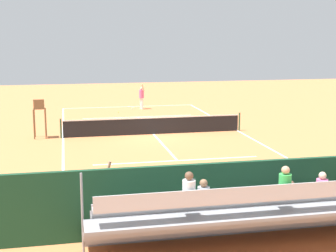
{
  "coord_description": "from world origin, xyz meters",
  "views": [
    {
      "loc": [
        4.79,
        26.79,
        5.54
      ],
      "look_at": [
        0.0,
        4.0,
        1.2
      ],
      "focal_mm": 52.59,
      "sensor_mm": 36.0,
      "label": 1
    }
  ],
  "objects_px": {
    "courtside_bench": "(311,196)",
    "line_judge": "(110,193)",
    "bleacher_stand": "(265,212)",
    "tennis_player": "(141,96)",
    "equipment_bag": "(250,214)",
    "tennis_net": "(153,125)",
    "umpire_chair": "(39,114)",
    "tennis_ball_near": "(118,112)",
    "tennis_racket": "(133,108)"
  },
  "relations": [
    {
      "from": "equipment_bag",
      "to": "bleacher_stand",
      "type": "bearing_deg",
      "value": 78.66
    },
    {
      "from": "courtside_bench",
      "to": "equipment_bag",
      "type": "bearing_deg",
      "value": 3.54
    },
    {
      "from": "bleacher_stand",
      "to": "tennis_player",
      "type": "relative_size",
      "value": 4.7
    },
    {
      "from": "tennis_net",
      "to": "courtside_bench",
      "type": "relative_size",
      "value": 5.72
    },
    {
      "from": "equipment_bag",
      "to": "tennis_player",
      "type": "distance_m",
      "value": 22.95
    },
    {
      "from": "umpire_chair",
      "to": "equipment_bag",
      "type": "height_order",
      "value": "umpire_chair"
    },
    {
      "from": "tennis_player",
      "to": "tennis_racket",
      "type": "relative_size",
      "value": 3.34
    },
    {
      "from": "umpire_chair",
      "to": "equipment_bag",
      "type": "relative_size",
      "value": 2.38
    },
    {
      "from": "tennis_net",
      "to": "equipment_bag",
      "type": "xyz_separation_m",
      "value": [
        -0.58,
        13.4,
        -0.32
      ]
    },
    {
      "from": "bleacher_stand",
      "to": "equipment_bag",
      "type": "xyz_separation_m",
      "value": [
        -0.4,
        -1.98,
        -0.79
      ]
    },
    {
      "from": "courtside_bench",
      "to": "tennis_player",
      "type": "height_order",
      "value": "tennis_player"
    },
    {
      "from": "tennis_racket",
      "to": "line_judge",
      "type": "distance_m",
      "value": 23.51
    },
    {
      "from": "equipment_bag",
      "to": "line_judge",
      "type": "xyz_separation_m",
      "value": [
        4.22,
        -0.28,
        0.84
      ]
    },
    {
      "from": "courtside_bench",
      "to": "tennis_ball_near",
      "type": "height_order",
      "value": "courtside_bench"
    },
    {
      "from": "courtside_bench",
      "to": "line_judge",
      "type": "distance_m",
      "value": 6.31
    },
    {
      "from": "tennis_net",
      "to": "tennis_racket",
      "type": "xyz_separation_m",
      "value": [
        -0.2,
        -10.05,
        -0.49
      ]
    },
    {
      "from": "bleacher_stand",
      "to": "tennis_racket",
      "type": "distance_m",
      "value": 25.45
    },
    {
      "from": "tennis_racket",
      "to": "tennis_player",
      "type": "bearing_deg",
      "value": 139.24
    },
    {
      "from": "tennis_racket",
      "to": "courtside_bench",
      "type": "bearing_deg",
      "value": 96.01
    },
    {
      "from": "tennis_net",
      "to": "bleacher_stand",
      "type": "xyz_separation_m",
      "value": [
        -0.19,
        15.38,
        0.47
      ]
    },
    {
      "from": "tennis_player",
      "to": "equipment_bag",
      "type": "bearing_deg",
      "value": 89.45
    },
    {
      "from": "tennis_ball_near",
      "to": "line_judge",
      "type": "relative_size",
      "value": 0.03
    },
    {
      "from": "bleacher_stand",
      "to": "umpire_chair",
      "type": "xyz_separation_m",
      "value": [
        6.39,
        -15.6,
        0.34
      ]
    },
    {
      "from": "courtside_bench",
      "to": "equipment_bag",
      "type": "height_order",
      "value": "courtside_bench"
    },
    {
      "from": "tennis_net",
      "to": "line_judge",
      "type": "bearing_deg",
      "value": 74.51
    },
    {
      "from": "tennis_net",
      "to": "umpire_chair",
      "type": "bearing_deg",
      "value": -2.05
    },
    {
      "from": "equipment_bag",
      "to": "tennis_player",
      "type": "relative_size",
      "value": 0.47
    },
    {
      "from": "tennis_ball_near",
      "to": "equipment_bag",
      "type": "bearing_deg",
      "value": 94.41
    },
    {
      "from": "tennis_net",
      "to": "courtside_bench",
      "type": "bearing_deg",
      "value": 101.33
    },
    {
      "from": "tennis_net",
      "to": "bleacher_stand",
      "type": "relative_size",
      "value": 1.14
    },
    {
      "from": "umpire_chair",
      "to": "courtside_bench",
      "type": "height_order",
      "value": "umpire_chair"
    },
    {
      "from": "bleacher_stand",
      "to": "equipment_bag",
      "type": "bearing_deg",
      "value": -101.34
    },
    {
      "from": "tennis_racket",
      "to": "umpire_chair",
      "type": "bearing_deg",
      "value": 56.92
    },
    {
      "from": "umpire_chair",
      "to": "line_judge",
      "type": "relative_size",
      "value": 1.11
    },
    {
      "from": "bleacher_stand",
      "to": "tennis_ball_near",
      "type": "distance_m",
      "value": 23.71
    },
    {
      "from": "tennis_player",
      "to": "courtside_bench",
      "type": "bearing_deg",
      "value": 94.65
    },
    {
      "from": "tennis_player",
      "to": "tennis_ball_near",
      "type": "xyz_separation_m",
      "value": [
        1.89,
        1.26,
        -0.98
      ]
    },
    {
      "from": "bleacher_stand",
      "to": "tennis_racket",
      "type": "xyz_separation_m",
      "value": [
        -0.02,
        -25.43,
        -0.96
      ]
    },
    {
      "from": "courtside_bench",
      "to": "line_judge",
      "type": "xyz_separation_m",
      "value": [
        6.3,
        -0.15,
        0.46
      ]
    },
    {
      "from": "tennis_net",
      "to": "courtside_bench",
      "type": "xyz_separation_m",
      "value": [
        -2.66,
        13.27,
        0.06
      ]
    },
    {
      "from": "equipment_bag",
      "to": "tennis_ball_near",
      "type": "height_order",
      "value": "equipment_bag"
    },
    {
      "from": "tennis_racket",
      "to": "bleacher_stand",
      "type": "bearing_deg",
      "value": 89.96
    },
    {
      "from": "bleacher_stand",
      "to": "tennis_ball_near",
      "type": "relative_size",
      "value": 137.27
    },
    {
      "from": "tennis_net",
      "to": "bleacher_stand",
      "type": "distance_m",
      "value": 15.39
    },
    {
      "from": "tennis_racket",
      "to": "tennis_ball_near",
      "type": "height_order",
      "value": "tennis_ball_near"
    },
    {
      "from": "tennis_player",
      "to": "tennis_ball_near",
      "type": "bearing_deg",
      "value": 33.54
    },
    {
      "from": "tennis_player",
      "to": "line_judge",
      "type": "bearing_deg",
      "value": 78.91
    },
    {
      "from": "tennis_player",
      "to": "bleacher_stand",
      "type": "bearing_deg",
      "value": 88.58
    },
    {
      "from": "umpire_chair",
      "to": "line_judge",
      "type": "distance_m",
      "value": 13.59
    },
    {
      "from": "tennis_net",
      "to": "tennis_racket",
      "type": "distance_m",
      "value": 10.07
    }
  ]
}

